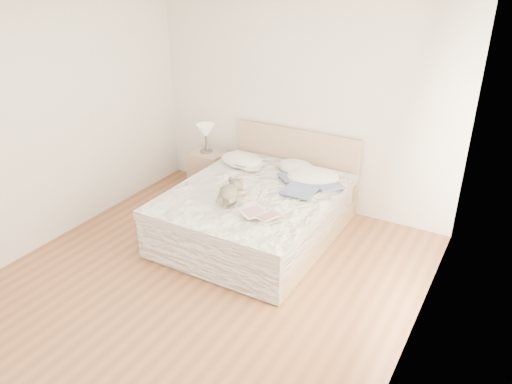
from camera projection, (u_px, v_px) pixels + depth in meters
The scene contains 15 objects.
floor at pixel (199, 286), 4.98m from camera, with size 4.00×4.50×0.00m, color brown.
wall_back at pixel (300, 101), 6.14m from camera, with size 4.00×0.02×2.70m, color white.
wall_left at pixel (39, 126), 5.28m from camera, with size 0.02×4.50×2.70m, color white.
wall_right at pixel (422, 215), 3.49m from camera, with size 0.02×4.50×2.70m, color white.
window at pixel (432, 186), 3.69m from camera, with size 0.02×1.30×1.10m, color white.
bed at pixel (258, 211), 5.77m from camera, with size 1.72×2.14×1.00m.
nightstand at pixel (208, 171), 6.87m from camera, with size 0.45×0.40×0.56m, color tan.
table_lamp at pixel (206, 132), 6.65m from camera, with size 0.31×0.31×0.39m.
pillow_left at pixel (241, 160), 6.29m from camera, with size 0.56×0.39×0.17m, color white.
pillow_middle at pixel (297, 168), 6.06m from camera, with size 0.53×0.37×0.16m, color white.
pillow_right at pixel (313, 177), 5.83m from camera, with size 0.61×0.43×0.18m, color white.
blouse at pixel (302, 187), 5.58m from camera, with size 0.55×0.59×0.02m, color #3E4C72, non-canonical shape.
photo_book at pixel (248, 166), 6.13m from camera, with size 0.35×0.24×0.03m, color silver.
childrens_book at pixel (261, 215), 5.01m from camera, with size 0.37×0.25×0.02m, color beige.
teddy_bear at pixel (228, 199), 5.28m from camera, with size 0.26×0.36×0.19m, color brown, non-canonical shape.
Camera 1 is at (2.51, -3.25, 3.02)m, focal length 35.00 mm.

